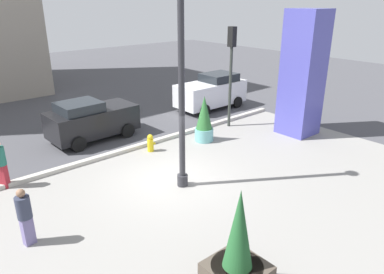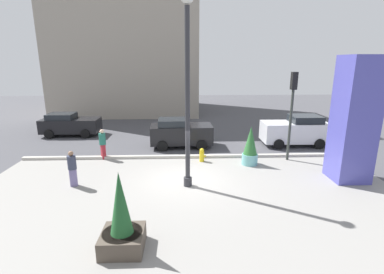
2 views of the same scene
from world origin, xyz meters
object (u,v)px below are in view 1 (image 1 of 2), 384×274
(car_passing_lane, at_px, (212,92))
(pedestrian_crossing, at_px, (25,214))
(traffic_light_far_side, at_px, (231,61))
(fire_hydrant, at_px, (150,143))
(art_pillar_blue, at_px, (303,74))
(potted_plant_curbside, at_px, (204,120))
(car_far_lane, at_px, (91,120))
(potted_plant_near_right, at_px, (238,254))
(lamp_post, at_px, (181,77))
(pedestrian_on_sidewalk, at_px, (1,162))

(car_passing_lane, relative_size, pedestrian_crossing, 2.58)
(traffic_light_far_side, height_order, car_passing_lane, traffic_light_far_side)
(fire_hydrant, distance_m, traffic_light_far_side, 5.53)
(art_pillar_blue, xyz_separation_m, potted_plant_curbside, (-4.03, 2.08, -1.82))
(pedestrian_crossing, bearing_deg, car_far_lane, 51.51)
(potted_plant_near_right, bearing_deg, potted_plant_curbside, 52.40)
(lamp_post, distance_m, car_passing_lane, 9.77)
(potted_plant_curbside, xyz_separation_m, traffic_light_far_side, (2.26, 0.66, 2.24))
(fire_hydrant, height_order, car_far_lane, car_far_lane)
(lamp_post, height_order, potted_plant_near_right, lamp_post)
(potted_plant_near_right, bearing_deg, traffic_light_far_side, 44.92)
(potted_plant_curbside, xyz_separation_m, pedestrian_crossing, (-8.30, -2.41, -0.07))
(potted_plant_near_right, relative_size, car_passing_lane, 0.58)
(traffic_light_far_side, distance_m, pedestrian_on_sidewalk, 10.46)
(car_passing_lane, bearing_deg, traffic_light_far_side, -118.13)
(traffic_light_far_side, relative_size, car_far_lane, 1.22)
(potted_plant_curbside, height_order, potted_plant_near_right, potted_plant_near_right)
(car_passing_lane, xyz_separation_m, pedestrian_crossing, (-12.09, -5.93, -0.08))
(lamp_post, xyz_separation_m, traffic_light_far_side, (5.59, 3.23, -0.53))
(potted_plant_near_right, xyz_separation_m, pedestrian_crossing, (-2.99, 4.47, 0.03))
(car_passing_lane, relative_size, pedestrian_on_sidewalk, 2.44)
(potted_plant_near_right, relative_size, pedestrian_crossing, 1.50)
(art_pillar_blue, relative_size, pedestrian_crossing, 3.46)
(lamp_post, height_order, traffic_light_far_side, lamp_post)
(car_passing_lane, bearing_deg, pedestrian_crossing, -153.85)
(art_pillar_blue, height_order, potted_plant_curbside, art_pillar_blue)
(pedestrian_on_sidewalk, bearing_deg, fire_hydrant, -6.67)
(lamp_post, bearing_deg, car_far_lane, 93.13)
(car_passing_lane, xyz_separation_m, pedestrian_on_sidewalk, (-11.73, -2.33, -0.03))
(fire_hydrant, distance_m, pedestrian_on_sidewalk, 5.52)
(fire_hydrant, bearing_deg, car_far_lane, 112.08)
(art_pillar_blue, distance_m, pedestrian_crossing, 12.48)
(potted_plant_curbside, relative_size, car_far_lane, 0.53)
(lamp_post, distance_m, pedestrian_crossing, 5.73)
(traffic_light_far_side, distance_m, car_passing_lane, 3.94)
(art_pillar_blue, relative_size, potted_plant_curbside, 2.70)
(potted_plant_curbside, distance_m, pedestrian_crossing, 8.64)
(fire_hydrant, xyz_separation_m, car_far_lane, (-1.17, 2.87, 0.54))
(car_passing_lane, bearing_deg, lamp_post, -139.42)
(car_far_lane, bearing_deg, pedestrian_on_sidewalk, -152.47)
(potted_plant_near_right, height_order, pedestrian_crossing, potted_plant_near_right)
(potted_plant_curbside, xyz_separation_m, car_passing_lane, (3.79, 3.52, 0.01))
(lamp_post, xyz_separation_m, car_passing_lane, (7.12, 6.10, -2.76))
(pedestrian_crossing, bearing_deg, fire_hydrant, 27.04)
(traffic_light_far_side, bearing_deg, potted_plant_near_right, -135.08)
(art_pillar_blue, bearing_deg, potted_plant_near_right, -152.77)
(fire_hydrant, xyz_separation_m, car_passing_lane, (6.28, 2.97, 0.60))
(potted_plant_curbside, distance_m, pedestrian_on_sidewalk, 8.03)
(lamp_post, height_order, potted_plant_curbside, lamp_post)
(art_pillar_blue, distance_m, car_far_lane, 9.64)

